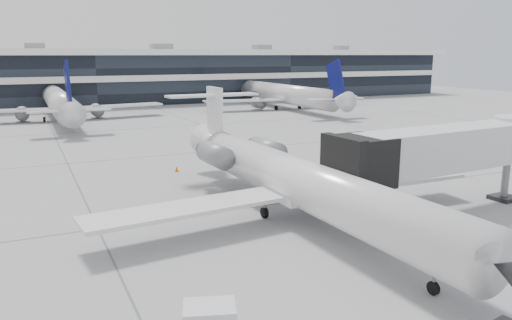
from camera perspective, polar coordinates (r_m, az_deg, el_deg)
ground at (r=33.94m, az=-0.59°, el=-5.45°), size 220.00×220.00×0.00m
terminal at (r=112.37m, az=-18.52°, el=8.75°), size 170.00×22.00×10.00m
bg_jet_center at (r=85.22m, az=-21.40°, el=4.31°), size 32.00×40.00×9.60m
bg_jet_right at (r=96.44m, az=3.09°, el=5.92°), size 32.00×40.00×9.60m
regional_jet at (r=30.91m, az=4.71°, el=-2.29°), size 26.12×32.53×7.52m
jet_bridge at (r=34.92m, az=22.38°, el=1.33°), size 18.20×4.73×5.84m
ramp_worker at (r=27.96m, az=16.75°, el=-7.89°), size 0.79×0.75×1.81m
traffic_cone at (r=44.54m, az=-9.06°, el=-1.04°), size 0.36×0.36×0.52m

